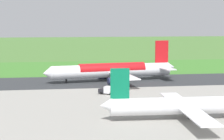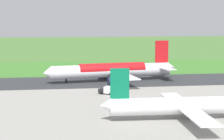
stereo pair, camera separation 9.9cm
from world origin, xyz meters
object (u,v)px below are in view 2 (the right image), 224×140
object	(u,v)px
service_truck_baggage	(108,90)
traffic_cone_orange	(95,70)
no_stopping_sign	(102,67)
airliner_main	(113,70)
airliner_parked_mid	(188,105)

from	to	relation	value
service_truck_baggage	traffic_cone_orange	distance (m)	59.97
service_truck_baggage	no_stopping_sign	size ratio (longest dim) A/B	2.38
no_stopping_sign	traffic_cone_orange	distance (m)	4.75
airliner_main	airliner_parked_mid	world-z (taller)	airliner_main
airliner_parked_mid	no_stopping_sign	world-z (taller)	airliner_parked_mid
airliner_parked_mid	no_stopping_sign	bearing A→B (deg)	-84.06
traffic_cone_orange	no_stopping_sign	bearing A→B (deg)	-143.19
airliner_parked_mid	traffic_cone_orange	bearing A→B (deg)	-81.68
airliner_parked_mid	no_stopping_sign	xyz separation A→B (m)	(10.05, -96.50, -1.96)
airliner_parked_mid	airliner_main	bearing A→B (deg)	-80.85
no_stopping_sign	traffic_cone_orange	world-z (taller)	no_stopping_sign
airliner_main	no_stopping_sign	world-z (taller)	airliner_main
airliner_main	traffic_cone_orange	world-z (taller)	airliner_main
service_truck_baggage	airliner_main	bearing A→B (deg)	-101.44
airliner_parked_mid	service_truck_baggage	bearing A→B (deg)	-65.87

